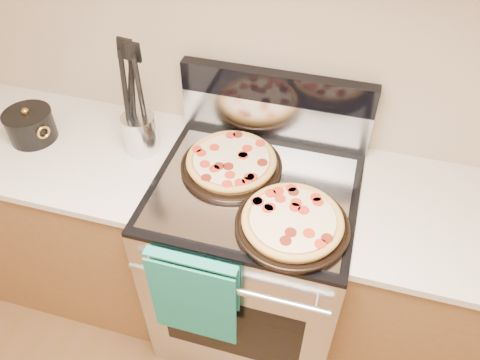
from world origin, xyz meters
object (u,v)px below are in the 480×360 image
(pepperoni_pizza_back, at_px, (231,162))
(pepperoni_pizza_front, at_px, (292,222))
(range_body, at_px, (253,261))
(saucepan, at_px, (31,127))
(utensil_crock, at_px, (140,134))

(pepperoni_pizza_back, distance_m, pepperoni_pizza_front, 0.36)
(pepperoni_pizza_back, height_order, pepperoni_pizza_front, same)
(range_body, distance_m, saucepan, 1.09)
(pepperoni_pizza_front, bearing_deg, saucepan, 170.00)
(pepperoni_pizza_front, bearing_deg, range_body, 136.68)
(saucepan, bearing_deg, range_body, -2.32)
(range_body, relative_size, pepperoni_pizza_front, 2.35)
(pepperoni_pizza_back, bearing_deg, saucepan, -177.90)
(range_body, distance_m, utensil_crock, 0.74)
(pepperoni_pizza_front, distance_m, saucepan, 1.15)
(utensil_crock, relative_size, saucepan, 0.87)
(range_body, bearing_deg, pepperoni_pizza_front, -43.32)
(pepperoni_pizza_front, relative_size, saucepan, 2.03)
(range_body, xyz_separation_m, saucepan, (-0.96, 0.04, 0.52))
(pepperoni_pizza_front, relative_size, utensil_crock, 2.34)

